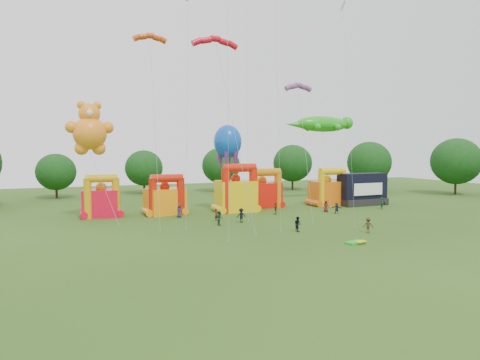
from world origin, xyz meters
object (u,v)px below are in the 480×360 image
object	(u,v)px
stage_trailer	(362,190)
spectator_4	(276,209)
bouncy_castle_0	(102,201)
spectator_0	(179,211)
teddy_bear_kite	(98,163)
gecko_kite	(325,156)
bouncy_castle_2	(236,193)
octopus_kite	(233,162)

from	to	relation	value
stage_trailer	spectator_4	size ratio (longest dim) A/B	5.09
bouncy_castle_0	spectator_0	xyz separation A→B (m)	(9.68, -4.23, -1.37)
teddy_bear_kite	bouncy_castle_0	bearing A→B (deg)	81.63
gecko_kite	spectator_4	xyz separation A→B (m)	(-13.34, -8.19, -7.21)
bouncy_castle_0	bouncy_castle_2	distance (m)	18.90
stage_trailer	octopus_kite	world-z (taller)	octopus_kite
bouncy_castle_0	octopus_kite	bearing A→B (deg)	-4.25
stage_trailer	spectator_4	xyz separation A→B (m)	(-17.77, -3.97, -1.72)
bouncy_castle_0	spectator_0	distance (m)	10.66
stage_trailer	spectator_4	bearing A→B (deg)	-167.40
bouncy_castle_2	teddy_bear_kite	distance (m)	20.02
spectator_0	gecko_kite	bearing A→B (deg)	-8.26
bouncy_castle_0	octopus_kite	size ratio (longest dim) A/B	0.45
spectator_0	bouncy_castle_2	bearing A→B (deg)	-6.45
teddy_bear_kite	bouncy_castle_2	bearing A→B (deg)	5.50
spectator_0	spectator_4	xyz separation A→B (m)	(13.28, -2.22, -0.04)
bouncy_castle_2	bouncy_castle_0	bearing A→B (deg)	174.29
stage_trailer	teddy_bear_kite	size ratio (longest dim) A/B	0.55
stage_trailer	spectator_4	world-z (taller)	stage_trailer
bouncy_castle_0	spectator_4	xyz separation A→B (m)	(22.96, -6.45, -1.41)
teddy_bear_kite	spectator_4	world-z (taller)	teddy_bear_kite
bouncy_castle_0	spectator_4	distance (m)	23.89
teddy_bear_kite	spectator_0	distance (m)	12.20
teddy_bear_kite	gecko_kite	size ratio (longest dim) A/B	1.01
bouncy_castle_0	stage_trailer	world-z (taller)	bouncy_castle_0
bouncy_castle_0	gecko_kite	distance (m)	36.80
octopus_kite	spectator_0	bearing A→B (deg)	-161.89
gecko_kite	spectator_0	xyz separation A→B (m)	(-26.62, -5.97, -7.17)
teddy_bear_kite	gecko_kite	world-z (taller)	teddy_bear_kite
spectator_4	teddy_bear_kite	bearing A→B (deg)	-63.49
bouncy_castle_2	gecko_kite	bearing A→B (deg)	11.69
gecko_kite	spectator_4	world-z (taller)	gecko_kite
octopus_kite	spectator_4	bearing A→B (deg)	-48.31
bouncy_castle_0	bouncy_castle_2	xyz separation A→B (m)	(18.80, -1.88, 0.46)
stage_trailer	gecko_kite	world-z (taller)	gecko_kite
bouncy_castle_2	teddy_bear_kite	size ratio (longest dim) A/B	0.46
gecko_kite	spectator_0	size ratio (longest dim) A/B	8.75
stage_trailer	teddy_bear_kite	xyz separation A→B (m)	(-41.29, -1.27, 4.94)
spectator_4	spectator_0	bearing A→B (deg)	-66.42
spectator_0	bouncy_castle_0	bearing A→B (deg)	135.49
bouncy_castle_0	gecko_kite	world-z (taller)	gecko_kite
bouncy_castle_2	stage_trailer	size ratio (longest dim) A/B	0.85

